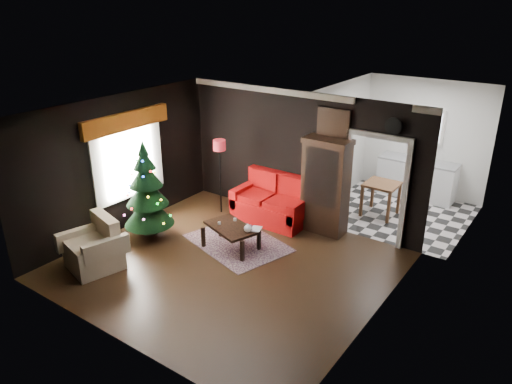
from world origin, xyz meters
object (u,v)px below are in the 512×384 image
Objects in this scene: armchair at (93,245)px; wall_clock at (394,126)px; kitchen_table at (380,199)px; curio_cabinet at (325,188)px; loveseat at (272,199)px; coffee_table at (231,237)px; floor_lamp at (220,178)px; christmas_tree at (147,189)px; teapot at (248,228)px.

wall_clock reaches higher than armchair.
wall_clock is at bearing -66.25° from kitchen_table.
wall_clock is at bearing 8.53° from curio_cabinet.
curio_cabinet is 5.94× the size of wall_clock.
loveseat reaches higher than coffee_table.
coffee_table is at bearing -140.50° from wall_clock.
kitchen_table is at bearing 42.51° from loveseat.
floor_lamp is at bearing -168.93° from wall_clock.
christmas_tree is at bearing -102.51° from floor_lamp.
coffee_table is at bearing -88.08° from loveseat.
coffee_table is at bearing -119.08° from kitchen_table.
wall_clock is (1.20, 0.18, 1.43)m from curio_cabinet.
wall_clock reaches higher than curio_cabinet.
christmas_tree is 5.90× the size of wall_clock.
teapot reaches higher than coffee_table.
floor_lamp reaches higher than teapot.
kitchen_table is (0.65, 1.43, -0.57)m from curio_cabinet.
loveseat is 5.31× the size of wall_clock.
loveseat is 2.66m from christmas_tree.
floor_lamp is at bearing -166.14° from loveseat.
floor_lamp is 3.22m from armchair.
curio_cabinet reaches higher than kitchen_table.
kitchen_table reaches higher than teapot.
curio_cabinet is at bearing 57.34° from coffee_table.
wall_clock is at bearing 9.66° from loveseat.
loveseat is 0.90× the size of christmas_tree.
kitchen_table is (1.75, 3.15, 0.13)m from coffee_table.
curio_cabinet is 2.53× the size of kitchen_table.
armchair reaches higher than kitchen_table.
christmas_tree is 5.07m from kitchen_table.
armchair is (-0.34, -3.19, -0.37)m from floor_lamp.
teapot is (2.03, 0.58, -0.50)m from christmas_tree.
floor_lamp is 2.05m from teapot.
armchair is (-2.66, -3.69, -0.49)m from curio_cabinet.
kitchen_table is at bearing 47.86° from christmas_tree.
loveseat is 1.57m from teapot.
floor_lamp is 1.91× the size of armchair.
loveseat is 10.31× the size of teapot.
coffee_table is 3.67m from wall_clock.
christmas_tree is 4.82m from wall_clock.
teapot is (1.63, -1.21, -0.28)m from floor_lamp.
armchair is 5.49× the size of teapot.
kitchen_table is at bearing 33.12° from floor_lamp.
curio_cabinet is at bearing 40.14° from christmas_tree.
coffee_table is 0.51m from teapot.
curio_cabinet is (1.15, 0.22, 0.45)m from loveseat.
coffee_table is at bearing -44.60° from floor_lamp.
loveseat is 0.89× the size of curio_cabinet.
curio_cabinet is 2.16m from coffee_table.
coffee_table is at bearing 19.60° from christmas_tree.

